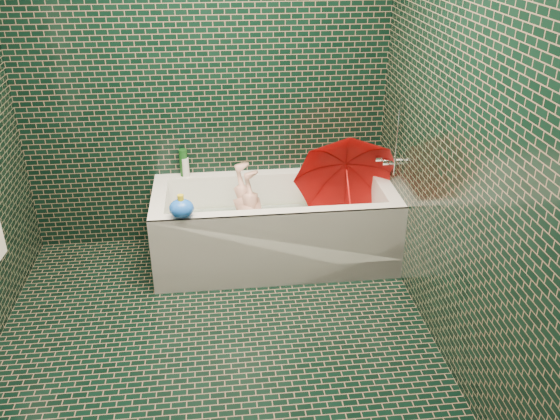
{
  "coord_description": "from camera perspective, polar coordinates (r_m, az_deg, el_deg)",
  "views": [
    {
      "loc": [
        0.06,
        -2.7,
        2.32
      ],
      "look_at": [
        0.47,
        0.82,
        0.5
      ],
      "focal_mm": 38.0,
      "sensor_mm": 36.0,
      "label": 1
    }
  ],
  "objects": [
    {
      "name": "soap_bottle_a",
      "position": [
        4.52,
        7.75,
        3.88
      ],
      "size": [
        0.12,
        0.12,
        0.25
      ],
      "primitive_type": "imported",
      "rotation": [
        0.0,
        0.0,
        -0.3
      ],
      "color": "white",
      "rests_on": "bathtub"
    },
    {
      "name": "bottle_left_tall",
      "position": [
        4.39,
        -9.25,
        4.52
      ],
      "size": [
        0.07,
        0.07,
        0.2
      ],
      "primitive_type": "cylinder",
      "rotation": [
        0.0,
        0.0,
        -0.15
      ],
      "color": "#124115",
      "rests_on": "bathtub"
    },
    {
      "name": "bottle_right_pump",
      "position": [
        4.53,
        9.17,
        4.94
      ],
      "size": [
        0.05,
        0.05,
        0.16
      ],
      "primitive_type": "cylinder",
      "rotation": [
        0.0,
        0.0,
        -0.1
      ],
      "color": "silver",
      "rests_on": "bathtub"
    },
    {
      "name": "wall_right",
      "position": [
        3.16,
        17.07,
        6.17
      ],
      "size": [
        0.0,
        2.8,
        2.8
      ],
      "primitive_type": "plane",
      "rotation": [
        1.57,
        0.0,
        -1.57
      ],
      "color": "black",
      "rests_on": "floor"
    },
    {
      "name": "bath_mat",
      "position": [
        4.33,
        -0.52,
        -2.81
      ],
      "size": [
        1.35,
        0.47,
        0.01
      ],
      "primitive_type": "cube",
      "color": "#51BF26",
      "rests_on": "bathtub"
    },
    {
      "name": "bath_toy",
      "position": [
        3.8,
        -9.46,
        0.18
      ],
      "size": [
        0.16,
        0.13,
        0.16
      ],
      "rotation": [
        0.0,
        0.0,
        0.03
      ],
      "color": "blue",
      "rests_on": "bathtub"
    },
    {
      "name": "faucet",
      "position": [
        4.2,
        10.6,
        5.11
      ],
      "size": [
        0.18,
        0.19,
        0.55
      ],
      "color": "silver",
      "rests_on": "wall_right"
    },
    {
      "name": "bottle_left_short",
      "position": [
        4.39,
        -9.07,
        4.08
      ],
      "size": [
        0.07,
        0.07,
        0.14
      ],
      "primitive_type": "cylinder",
      "rotation": [
        0.0,
        0.0,
        0.3
      ],
      "color": "white",
      "rests_on": "bathtub"
    },
    {
      "name": "water",
      "position": [
        4.26,
        -0.53,
        -1.13
      ],
      "size": [
        1.48,
        0.53,
        0.0
      ],
      "primitive_type": "cube",
      "color": "silver",
      "rests_on": "bathtub"
    },
    {
      "name": "rubber_duck",
      "position": [
        4.52,
        6.79,
        4.51
      ],
      "size": [
        0.12,
        0.1,
        0.09
      ],
      "rotation": [
        0.0,
        0.0,
        -0.42
      ],
      "color": "yellow",
      "rests_on": "bathtub"
    },
    {
      "name": "wall_back",
      "position": [
        4.24,
        -7.35,
        12.36
      ],
      "size": [
        2.8,
        0.0,
        2.8
      ],
      "primitive_type": "plane",
      "rotation": [
        1.57,
        0.0,
        0.0
      ],
      "color": "black",
      "rests_on": "floor"
    },
    {
      "name": "soap_bottle_c",
      "position": [
        4.55,
        7.92,
        4.06
      ],
      "size": [
        0.13,
        0.13,
        0.15
      ],
      "primitive_type": "imported",
      "rotation": [
        0.0,
        0.0,
        0.07
      ],
      "color": "#124115",
      "rests_on": "bathtub"
    },
    {
      "name": "floor",
      "position": [
        3.56,
        -6.13,
        -13.64
      ],
      "size": [
        2.8,
        2.8,
        0.0
      ],
      "primitive_type": "plane",
      "color": "black",
      "rests_on": "ground"
    },
    {
      "name": "bottle_right_tall",
      "position": [
        4.5,
        6.17,
        5.2
      ],
      "size": [
        0.07,
        0.07,
        0.2
      ],
      "primitive_type": "cylinder",
      "rotation": [
        0.0,
        0.0,
        0.19
      ],
      "color": "#124115",
      "rests_on": "bathtub"
    },
    {
      "name": "soap_bottle_b",
      "position": [
        4.55,
        8.36,
        4.01
      ],
      "size": [
        0.08,
        0.08,
        0.17
      ],
      "primitive_type": "imported",
      "rotation": [
        0.0,
        0.0,
        0.05
      ],
      "color": "#571E71",
      "rests_on": "bathtub"
    },
    {
      "name": "wall_front",
      "position": [
        1.69,
        -7.33,
        -12.47
      ],
      "size": [
        2.8,
        0.0,
        2.8
      ],
      "primitive_type": "plane",
      "rotation": [
        -1.57,
        0.0,
        0.0
      ],
      "color": "black",
      "rests_on": "floor"
    },
    {
      "name": "bathtub",
      "position": [
        4.28,
        -0.5,
        -2.29
      ],
      "size": [
        1.7,
        0.75,
        0.55
      ],
      "color": "white",
      "rests_on": "floor"
    },
    {
      "name": "child",
      "position": [
        4.2,
        -2.56,
        -1.44
      ],
      "size": [
        0.95,
        0.55,
        0.31
      ],
      "primitive_type": "imported",
      "rotation": [
        -1.46,
        0.0,
        -1.3
      ],
      "color": "tan",
      "rests_on": "bathtub"
    },
    {
      "name": "umbrella",
      "position": [
        4.18,
        6.64,
        1.86
      ],
      "size": [
        1.01,
        1.0,
        1.06
      ],
      "primitive_type": "imported",
      "rotation": [
        0.34,
        -0.4,
        -0.26
      ],
      "color": "red",
      "rests_on": "bathtub"
    }
  ]
}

